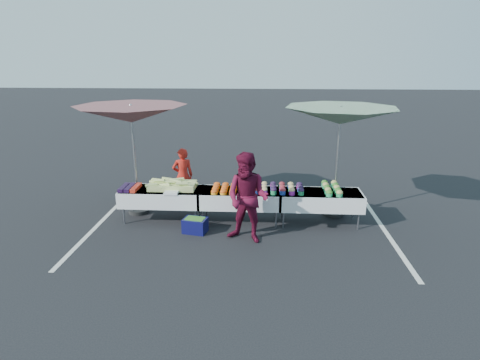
# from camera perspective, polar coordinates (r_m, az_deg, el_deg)

# --- Properties ---
(ground) EXTENTS (80.00, 80.00, 0.00)m
(ground) POSITION_cam_1_polar(r_m,az_deg,el_deg) (9.32, 0.00, -5.89)
(ground) COLOR black
(stripe_left) EXTENTS (0.10, 5.00, 0.00)m
(stripe_left) POSITION_cam_1_polar(r_m,az_deg,el_deg) (10.02, -18.67, -5.14)
(stripe_left) COLOR silver
(stripe_left) RESTS_ON ground
(stripe_right) EXTENTS (0.10, 5.00, 0.00)m
(stripe_right) POSITION_cam_1_polar(r_m,az_deg,el_deg) (9.68, 19.37, -5.99)
(stripe_right) COLOR silver
(stripe_right) RESTS_ON ground
(table_left) EXTENTS (1.86, 0.81, 0.75)m
(table_left) POSITION_cam_1_polar(r_m,az_deg,el_deg) (9.38, -11.05, -2.24)
(table_left) COLOR white
(table_left) RESTS_ON ground
(table_center) EXTENTS (1.86, 0.81, 0.75)m
(table_center) POSITION_cam_1_polar(r_m,az_deg,el_deg) (9.11, 0.00, -2.51)
(table_center) COLOR white
(table_center) RESTS_ON ground
(table_right) EXTENTS (1.86, 0.81, 0.75)m
(table_right) POSITION_cam_1_polar(r_m,az_deg,el_deg) (9.18, 11.30, -2.68)
(table_right) COLOR white
(table_right) RESTS_ON ground
(berry_punnets) EXTENTS (0.40, 0.54, 0.08)m
(berry_punnets) POSITION_cam_1_polar(r_m,az_deg,el_deg) (9.46, -15.38, -1.05)
(berry_punnets) COLOR black
(berry_punnets) RESTS_ON table_left
(corn_pile) EXTENTS (1.16, 0.57, 0.26)m
(corn_pile) POSITION_cam_1_polar(r_m,az_deg,el_deg) (9.28, -9.62, -0.70)
(corn_pile) COLOR #AEC967
(corn_pile) RESTS_ON table_left
(plastic_bags) EXTENTS (0.30, 0.25, 0.05)m
(plastic_bags) POSITION_cam_1_polar(r_m,az_deg,el_deg) (8.97, -9.73, -1.77)
(plastic_bags) COLOR white
(plastic_bags) RESTS_ON table_left
(carrot_bowls) EXTENTS (0.75, 0.69, 0.11)m
(carrot_bowls) POSITION_cam_1_polar(r_m,az_deg,el_deg) (9.04, -1.59, -1.20)
(carrot_bowls) COLOR orange
(carrot_bowls) RESTS_ON table_center
(potato_cups) EXTENTS (1.14, 0.58, 0.16)m
(potato_cups) POSITION_cam_1_polar(r_m,az_deg,el_deg) (9.02, 5.40, -1.12)
(potato_cups) COLOR #223EA1
(potato_cups) RESTS_ON table_right
(bean_baskets) EXTENTS (0.36, 0.86, 0.15)m
(bean_baskets) POSITION_cam_1_polar(r_m,az_deg,el_deg) (9.22, 12.92, -1.13)
(bean_baskets) COLOR #238D52
(bean_baskets) RESTS_ON table_right
(vendor) EXTENTS (0.61, 0.49, 1.45)m
(vendor) POSITION_cam_1_polar(r_m,az_deg,el_deg) (10.37, -8.12, 0.59)
(vendor) COLOR red
(vendor) RESTS_ON ground
(customer) EXTENTS (1.09, 0.97, 1.86)m
(customer) POSITION_cam_1_polar(r_m,az_deg,el_deg) (8.05, 1.10, -2.58)
(customer) COLOR #5B0D27
(customer) RESTS_ON ground
(umbrella_left) EXTENTS (3.13, 3.13, 2.63)m
(umbrella_left) POSITION_cam_1_polar(r_m,az_deg,el_deg) (9.54, -15.21, 8.94)
(umbrella_left) COLOR black
(umbrella_left) RESTS_ON ground
(umbrella_right) EXTENTS (2.99, 2.99, 2.61)m
(umbrella_right) POSITION_cam_1_polar(r_m,az_deg,el_deg) (9.33, 14.11, 8.74)
(umbrella_right) COLOR black
(umbrella_right) RESTS_ON ground
(storage_bin) EXTENTS (0.55, 0.45, 0.32)m
(storage_bin) POSITION_cam_1_polar(r_m,az_deg,el_deg) (8.76, -6.40, -6.37)
(storage_bin) COLOR #0D0E43
(storage_bin) RESTS_ON ground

